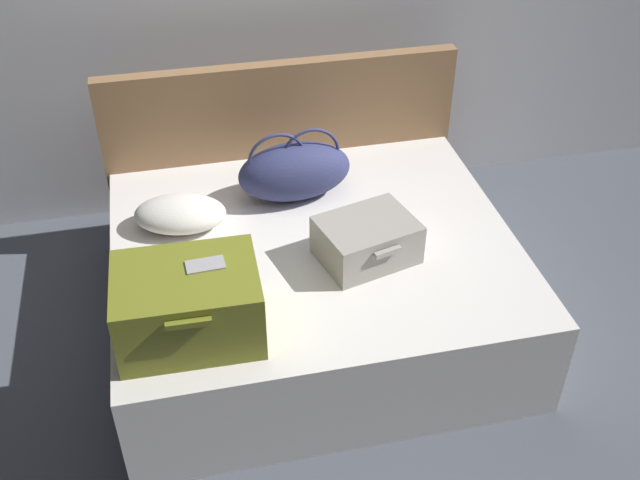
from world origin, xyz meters
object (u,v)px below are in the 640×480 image
(bed, at_px, (315,284))
(pillow_center_head, at_px, (180,214))
(hard_case_medium, at_px, (367,240))
(hard_case_large, at_px, (188,303))
(duffel_bag, at_px, (295,171))

(bed, distance_m, pillow_center_head, 0.72)
(hard_case_medium, bearing_deg, hard_case_large, -173.61)
(hard_case_large, height_order, hard_case_medium, hard_case_large)
(bed, distance_m, duffel_bag, 0.56)
(hard_case_large, distance_m, duffel_bag, 1.04)
(bed, bearing_deg, hard_case_medium, -37.82)
(hard_case_medium, bearing_deg, pillow_center_head, 137.59)
(hard_case_large, bearing_deg, duffel_bag, 57.10)
(pillow_center_head, bearing_deg, hard_case_medium, -27.44)
(duffel_bag, bearing_deg, pillow_center_head, -166.38)
(pillow_center_head, bearing_deg, hard_case_large, -91.14)
(duffel_bag, bearing_deg, hard_case_medium, -68.44)
(bed, relative_size, pillow_center_head, 4.29)
(hard_case_large, xyz_separation_m, hard_case_medium, (0.80, 0.31, -0.06))
(bed, xyz_separation_m, hard_case_large, (-0.60, -0.47, 0.41))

